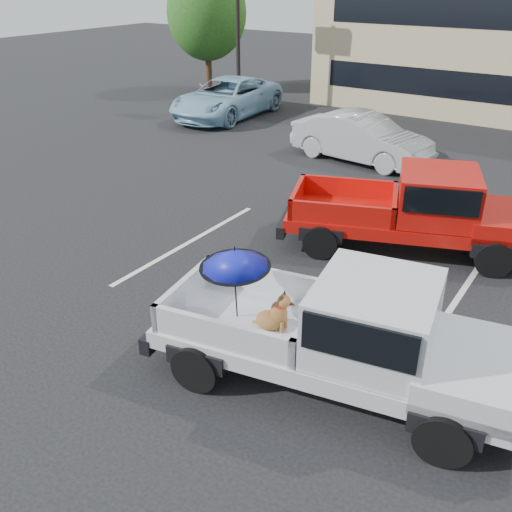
% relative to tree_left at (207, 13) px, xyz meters
% --- Properties ---
extents(ground, '(90.00, 90.00, 0.00)m').
position_rel_tree_left_xyz_m(ground, '(14.00, -17.00, -3.73)').
color(ground, black).
rests_on(ground, ground).
extents(stripe_left, '(0.12, 5.00, 0.01)m').
position_rel_tree_left_xyz_m(stripe_left, '(11.00, -15.00, -3.73)').
color(stripe_left, silver).
rests_on(stripe_left, ground).
extents(stripe_right, '(0.12, 5.00, 0.01)m').
position_rel_tree_left_xyz_m(stripe_right, '(17.00, -15.00, -3.73)').
color(stripe_right, silver).
rests_on(stripe_right, ground).
extents(tree_left, '(3.96, 3.96, 6.02)m').
position_rel_tree_left_xyz_m(tree_left, '(0.00, 0.00, 0.00)').
color(tree_left, '#332114').
rests_on(tree_left, ground).
extents(silver_pickup, '(5.94, 2.90, 2.06)m').
position_rel_tree_left_xyz_m(silver_pickup, '(16.39, -17.68, -2.68)').
color(silver_pickup, black).
rests_on(silver_pickup, ground).
extents(red_pickup, '(6.02, 3.80, 1.87)m').
position_rel_tree_left_xyz_m(red_pickup, '(15.69, -12.37, -2.71)').
color(red_pickup, black).
rests_on(red_pickup, ground).
extents(silver_sedan, '(4.87, 2.24, 1.55)m').
position_rel_tree_left_xyz_m(silver_sedan, '(11.72, -6.98, -2.96)').
color(silver_sedan, '#A7AAAE').
rests_on(silver_sedan, ground).
extents(blue_suv, '(2.92, 5.88, 1.60)m').
position_rel_tree_left_xyz_m(blue_suv, '(4.33, -4.35, -2.93)').
color(blue_suv, '#8EB8D5').
rests_on(blue_suv, ground).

